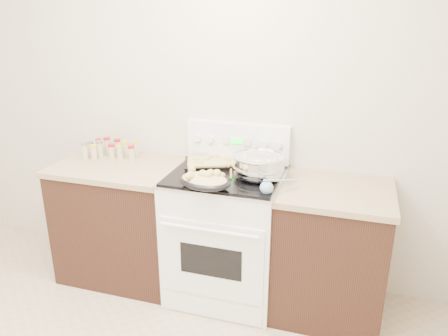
% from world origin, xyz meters
% --- Properties ---
extents(room_shell, '(4.10, 3.60, 2.75)m').
position_xyz_m(room_shell, '(0.00, 0.00, 1.70)').
color(room_shell, beige).
rests_on(room_shell, ground).
extents(counter_left, '(0.93, 0.67, 0.92)m').
position_xyz_m(counter_left, '(-0.48, 1.43, 0.46)').
color(counter_left, black).
rests_on(counter_left, ground).
extents(counter_right, '(0.73, 0.67, 0.92)m').
position_xyz_m(counter_right, '(1.08, 1.43, 0.46)').
color(counter_right, black).
rests_on(counter_right, ground).
extents(kitchen_range, '(0.78, 0.73, 1.22)m').
position_xyz_m(kitchen_range, '(0.35, 1.42, 0.49)').
color(kitchen_range, white).
rests_on(kitchen_range, ground).
extents(mixing_bowl, '(0.39, 0.39, 0.21)m').
position_xyz_m(mixing_bowl, '(0.58, 1.41, 1.02)').
color(mixing_bowl, silver).
rests_on(mixing_bowl, kitchen_range).
extents(roasting_pan, '(0.39, 0.32, 0.12)m').
position_xyz_m(roasting_pan, '(0.29, 1.14, 0.99)').
color(roasting_pan, black).
rests_on(roasting_pan, kitchen_range).
extents(baking_sheet, '(0.46, 0.39, 0.06)m').
position_xyz_m(baking_sheet, '(0.20, 1.56, 0.96)').
color(baking_sheet, black).
rests_on(baking_sheet, kitchen_range).
extents(wooden_spoon, '(0.09, 0.25, 0.04)m').
position_xyz_m(wooden_spoon, '(0.36, 1.38, 0.95)').
color(wooden_spoon, tan).
rests_on(wooden_spoon, kitchen_range).
extents(blue_ladle, '(0.21, 0.23, 0.10)m').
position_xyz_m(blue_ladle, '(0.69, 1.19, 0.98)').
color(blue_ladle, '#7A9DB6').
rests_on(blue_ladle, kitchen_range).
extents(spice_jars, '(0.39, 0.23, 0.13)m').
position_xyz_m(spice_jars, '(-0.64, 1.57, 0.98)').
color(spice_jars, '#BFB28C').
rests_on(spice_jars, counter_left).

